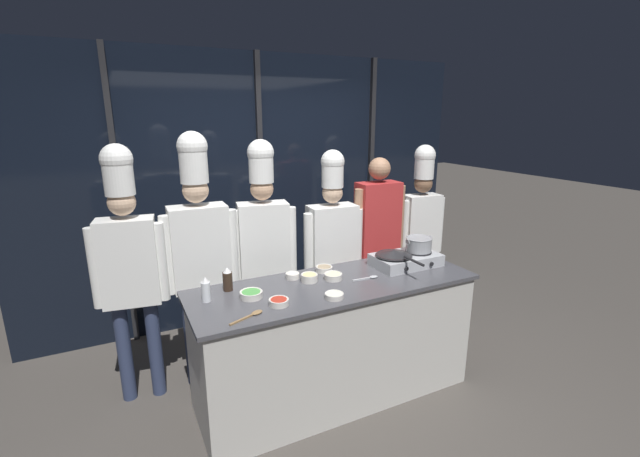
{
  "coord_description": "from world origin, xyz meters",
  "views": [
    {
      "loc": [
        -1.39,
        -2.55,
        2.13
      ],
      "look_at": [
        0.0,
        0.25,
        1.28
      ],
      "focal_mm": 24.0,
      "sensor_mm": 36.0,
      "label": 1
    }
  ],
  "objects_px": {
    "prep_bowl_noodles": "(333,276)",
    "person_guest": "(377,230)",
    "squeeze_bottle_soy": "(228,279)",
    "prep_bowl_mushrooms": "(324,268)",
    "chef_sous": "(200,245)",
    "chef_line": "(264,238)",
    "stock_pot": "(419,244)",
    "prep_bowl_onion": "(292,275)",
    "prep_bowl_chili_flakes": "(279,301)",
    "frying_pan": "(394,253)",
    "prep_bowl_scallions": "(251,294)",
    "chef_head": "(128,257)",
    "squeeze_bottle_clear": "(206,290)",
    "serving_spoon_slotted": "(253,314)",
    "serving_spoon_solid": "(370,277)",
    "prep_bowl_ginger": "(309,277)",
    "chef_pastry": "(332,239)",
    "portable_stove": "(406,259)",
    "prep_bowl_bean_sprouts": "(334,295)",
    "chef_apprentice": "(421,221)"
  },
  "relations": [
    {
      "from": "squeeze_bottle_clear",
      "to": "serving_spoon_solid",
      "type": "distance_m",
      "value": 1.19
    },
    {
      "from": "prep_bowl_mushrooms",
      "to": "prep_bowl_onion",
      "type": "bearing_deg",
      "value": -175.16
    },
    {
      "from": "frying_pan",
      "to": "prep_bowl_scallions",
      "type": "height_order",
      "value": "frying_pan"
    },
    {
      "from": "squeeze_bottle_clear",
      "to": "serving_spoon_slotted",
      "type": "bearing_deg",
      "value": -57.88
    },
    {
      "from": "frying_pan",
      "to": "prep_bowl_noodles",
      "type": "xyz_separation_m",
      "value": [
        -0.55,
        0.0,
        -0.1
      ]
    },
    {
      "from": "prep_bowl_mushrooms",
      "to": "prep_bowl_chili_flakes",
      "type": "xyz_separation_m",
      "value": [
        -0.54,
        -0.41,
        0.0
      ]
    },
    {
      "from": "prep_bowl_noodles",
      "to": "chef_head",
      "type": "relative_size",
      "value": 0.07
    },
    {
      "from": "stock_pot",
      "to": "serving_spoon_slotted",
      "type": "xyz_separation_m",
      "value": [
        -1.51,
        -0.3,
        -0.16
      ]
    },
    {
      "from": "stock_pot",
      "to": "prep_bowl_noodles",
      "type": "relative_size",
      "value": 1.77
    },
    {
      "from": "prep_bowl_bean_sprouts",
      "to": "person_guest",
      "type": "bearing_deg",
      "value": 43.46
    },
    {
      "from": "serving_spoon_solid",
      "to": "chef_line",
      "type": "relative_size",
      "value": 0.11
    },
    {
      "from": "chef_sous",
      "to": "chef_line",
      "type": "distance_m",
      "value": 0.54
    },
    {
      "from": "prep_bowl_bean_sprouts",
      "to": "person_guest",
      "type": "relative_size",
      "value": 0.07
    },
    {
      "from": "portable_stove",
      "to": "chef_pastry",
      "type": "xyz_separation_m",
      "value": [
        -0.37,
        0.58,
        0.07
      ]
    },
    {
      "from": "portable_stove",
      "to": "prep_bowl_noodles",
      "type": "xyz_separation_m",
      "value": [
        -0.67,
        -0.0,
        -0.02
      ]
    },
    {
      "from": "stock_pot",
      "to": "prep_bowl_bean_sprouts",
      "type": "height_order",
      "value": "stock_pot"
    },
    {
      "from": "squeeze_bottle_clear",
      "to": "chef_sous",
      "type": "distance_m",
      "value": 0.57
    },
    {
      "from": "chef_apprentice",
      "to": "prep_bowl_chili_flakes",
      "type": "bearing_deg",
      "value": 30.64
    },
    {
      "from": "prep_bowl_mushrooms",
      "to": "prep_bowl_ginger",
      "type": "relative_size",
      "value": 1.05
    },
    {
      "from": "squeeze_bottle_clear",
      "to": "prep_bowl_chili_flakes",
      "type": "height_order",
      "value": "squeeze_bottle_clear"
    },
    {
      "from": "squeeze_bottle_soy",
      "to": "prep_bowl_onion",
      "type": "bearing_deg",
      "value": 0.54
    },
    {
      "from": "squeeze_bottle_clear",
      "to": "prep_bowl_chili_flakes",
      "type": "bearing_deg",
      "value": -33.24
    },
    {
      "from": "prep_bowl_bean_sprouts",
      "to": "chef_pastry",
      "type": "xyz_separation_m",
      "value": [
        0.45,
        0.88,
        0.1
      ]
    },
    {
      "from": "person_guest",
      "to": "prep_bowl_onion",
      "type": "bearing_deg",
      "value": 24.38
    },
    {
      "from": "portable_stove",
      "to": "prep_bowl_noodles",
      "type": "relative_size",
      "value": 3.97
    },
    {
      "from": "portable_stove",
      "to": "frying_pan",
      "type": "xyz_separation_m",
      "value": [
        -0.12,
        -0.0,
        0.07
      ]
    },
    {
      "from": "squeeze_bottle_soy",
      "to": "prep_bowl_mushrooms",
      "type": "distance_m",
      "value": 0.77
    },
    {
      "from": "portable_stove",
      "to": "squeeze_bottle_soy",
      "type": "height_order",
      "value": "squeeze_bottle_soy"
    },
    {
      "from": "stock_pot",
      "to": "chef_apprentice",
      "type": "bearing_deg",
      "value": 49.39
    },
    {
      "from": "stock_pot",
      "to": "prep_bowl_onion",
      "type": "distance_m",
      "value": 1.08
    },
    {
      "from": "frying_pan",
      "to": "prep_bowl_noodles",
      "type": "bearing_deg",
      "value": 179.88
    },
    {
      "from": "squeeze_bottle_soy",
      "to": "prep_bowl_mushrooms",
      "type": "height_order",
      "value": "squeeze_bottle_soy"
    },
    {
      "from": "prep_bowl_mushrooms",
      "to": "person_guest",
      "type": "bearing_deg",
      "value": 28.2
    },
    {
      "from": "chef_line",
      "to": "person_guest",
      "type": "height_order",
      "value": "chef_line"
    },
    {
      "from": "frying_pan",
      "to": "serving_spoon_solid",
      "type": "relative_size",
      "value": 2.41
    },
    {
      "from": "serving_spoon_slotted",
      "to": "chef_line",
      "type": "distance_m",
      "value": 1.04
    },
    {
      "from": "prep_bowl_mushrooms",
      "to": "prep_bowl_bean_sprouts",
      "type": "xyz_separation_m",
      "value": [
        -0.17,
        -0.47,
        -0.0
      ]
    },
    {
      "from": "squeeze_bottle_soy",
      "to": "prep_bowl_scallions",
      "type": "distance_m",
      "value": 0.22
    },
    {
      "from": "prep_bowl_bean_sprouts",
      "to": "serving_spoon_solid",
      "type": "height_order",
      "value": "prep_bowl_bean_sprouts"
    },
    {
      "from": "chef_head",
      "to": "chef_line",
      "type": "relative_size",
      "value": 1.0
    },
    {
      "from": "stock_pot",
      "to": "person_guest",
      "type": "bearing_deg",
      "value": 90.99
    },
    {
      "from": "chef_pastry",
      "to": "prep_bowl_bean_sprouts",
      "type": "bearing_deg",
      "value": 66.11
    },
    {
      "from": "squeeze_bottle_soy",
      "to": "chef_head",
      "type": "xyz_separation_m",
      "value": [
        -0.6,
        0.42,
        0.13
      ]
    },
    {
      "from": "prep_bowl_noodles",
      "to": "person_guest",
      "type": "xyz_separation_m",
      "value": [
        0.78,
        0.59,
        0.11
      ]
    },
    {
      "from": "serving_spoon_slotted",
      "to": "squeeze_bottle_clear",
      "type": "bearing_deg",
      "value": 122.12
    },
    {
      "from": "portable_stove",
      "to": "prep_bowl_chili_flakes",
      "type": "height_order",
      "value": "portable_stove"
    },
    {
      "from": "prep_bowl_mushrooms",
      "to": "person_guest",
      "type": "relative_size",
      "value": 0.08
    },
    {
      "from": "frying_pan",
      "to": "stock_pot",
      "type": "relative_size",
      "value": 2.12
    },
    {
      "from": "squeeze_bottle_clear",
      "to": "frying_pan",
      "type": "bearing_deg",
      "value": -1.28
    },
    {
      "from": "prep_bowl_ginger",
      "to": "chef_pastry",
      "type": "bearing_deg",
      "value": 48.56
    }
  ]
}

